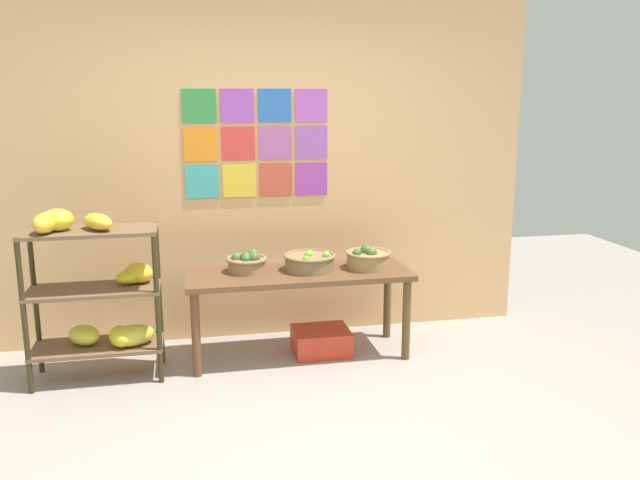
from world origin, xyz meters
The scene contains 8 objects.
ground centered at (0.00, 0.00, 0.00)m, with size 9.71×9.71×0.00m, color gray.
back_wall_with_art centered at (0.00, 1.89, 1.50)m, with size 4.22×0.07×2.99m.
banana_shelf_unit centered at (-1.23, 1.23, 0.65)m, with size 0.87×0.43×1.19m.
display_table centered at (0.15, 1.35, 0.57)m, with size 1.64×0.59×0.65m.
fruit_basket_left centered at (0.24, 1.38, 0.72)m, with size 0.38×0.38×0.15m.
fruit_basket_back_left centered at (-0.21, 1.43, 0.72)m, with size 0.30×0.30×0.16m.
fruit_basket_right centered at (0.68, 1.35, 0.72)m, with size 0.34×0.34×0.17m.
produce_crate_under_table centered at (0.32, 1.36, 0.09)m, with size 0.42×0.36×0.19m, color red.
Camera 1 is at (-0.64, -3.28, 1.93)m, focal length 37.28 mm.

